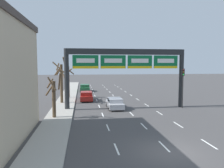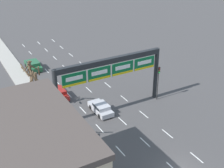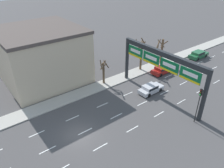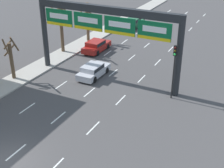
{
  "view_description": "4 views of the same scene",
  "coord_description": "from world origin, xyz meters",
  "px_view_note": "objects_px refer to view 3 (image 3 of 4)",
  "views": [
    {
      "loc": [
        -5.5,
        -12.87,
        5.59
      ],
      "look_at": [
        -1.62,
        15.53,
        3.03
      ],
      "focal_mm": 35.0,
      "sensor_mm": 36.0,
      "label": 1
    },
    {
      "loc": [
        -17.65,
        -17.58,
        22.1
      ],
      "look_at": [
        -0.3,
        13.22,
        4.43
      ],
      "focal_mm": 50.0,
      "sensor_mm": 36.0,
      "label": 2
    },
    {
      "loc": [
        18.47,
        -9.05,
        18.86
      ],
      "look_at": [
        -1.3,
        6.26,
        4.44
      ],
      "focal_mm": 35.0,
      "sensor_mm": 36.0,
      "label": 3
    },
    {
      "loc": [
        13.81,
        -11.36,
        13.96
      ],
      "look_at": [
        2.53,
        10.76,
        1.56
      ],
      "focal_mm": 50.0,
      "sensor_mm": 36.0,
      "label": 4
    }
  ],
  "objects_px": {
    "car_red": "(162,69)",
    "traffic_light_near_gantry": "(199,99)",
    "tree_bare_second": "(141,53)",
    "car_silver": "(151,88)",
    "sign_gantry": "(161,63)",
    "tree_bare_third": "(161,50)",
    "tree_bare_closest": "(104,71)",
    "car_green": "(198,54)"
  },
  "relations": [
    {
      "from": "sign_gantry",
      "to": "tree_bare_second",
      "type": "xyz_separation_m",
      "value": [
        -8.5,
        4.52,
        -2.25
      ]
    },
    {
      "from": "sign_gantry",
      "to": "car_green",
      "type": "xyz_separation_m",
      "value": [
        -5.02,
        18.67,
        -4.9
      ]
    },
    {
      "from": "traffic_light_near_gantry",
      "to": "tree_bare_second",
      "type": "bearing_deg",
      "value": 161.41
    },
    {
      "from": "tree_bare_closest",
      "to": "tree_bare_third",
      "type": "height_order",
      "value": "tree_bare_third"
    },
    {
      "from": "sign_gantry",
      "to": "car_silver",
      "type": "xyz_separation_m",
      "value": [
        -1.44,
        0.0,
        -4.96
      ]
    },
    {
      "from": "sign_gantry",
      "to": "tree_bare_second",
      "type": "relative_size",
      "value": 2.36
    },
    {
      "from": "traffic_light_near_gantry",
      "to": "tree_bare_closest",
      "type": "height_order",
      "value": "traffic_light_near_gantry"
    },
    {
      "from": "car_red",
      "to": "sign_gantry",
      "type": "bearing_deg",
      "value": -53.96
    },
    {
      "from": "sign_gantry",
      "to": "tree_bare_closest",
      "type": "relative_size",
      "value": 3.33
    },
    {
      "from": "car_green",
      "to": "car_red",
      "type": "height_order",
      "value": "car_green"
    },
    {
      "from": "tree_bare_closest",
      "to": "tree_bare_third",
      "type": "distance_m",
      "value": 13.86
    },
    {
      "from": "tree_bare_closest",
      "to": "tree_bare_second",
      "type": "xyz_separation_m",
      "value": [
        -0.07,
        8.76,
        1.02
      ]
    },
    {
      "from": "car_silver",
      "to": "tree_bare_closest",
      "type": "distance_m",
      "value": 8.35
    },
    {
      "from": "car_silver",
      "to": "tree_bare_closest",
      "type": "height_order",
      "value": "tree_bare_closest"
    },
    {
      "from": "tree_bare_closest",
      "to": "tree_bare_second",
      "type": "height_order",
      "value": "tree_bare_second"
    },
    {
      "from": "sign_gantry",
      "to": "car_silver",
      "type": "height_order",
      "value": "sign_gantry"
    },
    {
      "from": "car_silver",
      "to": "tree_bare_second",
      "type": "distance_m",
      "value": 8.82
    },
    {
      "from": "car_red",
      "to": "traffic_light_near_gantry",
      "type": "relative_size",
      "value": 0.89
    },
    {
      "from": "sign_gantry",
      "to": "car_red",
      "type": "distance_m",
      "value": 9.7
    },
    {
      "from": "tree_bare_closest",
      "to": "tree_bare_second",
      "type": "bearing_deg",
      "value": 90.48
    },
    {
      "from": "tree_bare_third",
      "to": "car_silver",
      "type": "bearing_deg",
      "value": -55.98
    },
    {
      "from": "car_red",
      "to": "tree_bare_third",
      "type": "xyz_separation_m",
      "value": [
        -3.0,
        2.85,
        2.36
      ]
    },
    {
      "from": "car_green",
      "to": "tree_bare_third",
      "type": "bearing_deg",
      "value": -107.68
    },
    {
      "from": "traffic_light_near_gantry",
      "to": "car_red",
      "type": "bearing_deg",
      "value": 148.25
    },
    {
      "from": "tree_bare_second",
      "to": "tree_bare_closest",
      "type": "bearing_deg",
      "value": -89.52
    },
    {
      "from": "sign_gantry",
      "to": "car_silver",
      "type": "distance_m",
      "value": 5.16
    },
    {
      "from": "car_red",
      "to": "car_silver",
      "type": "relative_size",
      "value": 1.03
    },
    {
      "from": "sign_gantry",
      "to": "tree_bare_third",
      "type": "distance_m",
      "value": 12.7
    },
    {
      "from": "car_red",
      "to": "traffic_light_near_gantry",
      "type": "distance_m",
      "value": 14.59
    },
    {
      "from": "car_silver",
      "to": "tree_bare_closest",
      "type": "bearing_deg",
      "value": -148.8
    },
    {
      "from": "car_red",
      "to": "tree_bare_third",
      "type": "bearing_deg",
      "value": 136.52
    },
    {
      "from": "tree_bare_third",
      "to": "tree_bare_closest",
      "type": "bearing_deg",
      "value": -92.15
    },
    {
      "from": "sign_gantry",
      "to": "tree_bare_closest",
      "type": "xyz_separation_m",
      "value": [
        -8.43,
        -4.24,
        -3.27
      ]
    },
    {
      "from": "traffic_light_near_gantry",
      "to": "car_green",
      "type": "bearing_deg",
      "value": 122.26
    },
    {
      "from": "car_red",
      "to": "tree_bare_closest",
      "type": "distance_m",
      "value": 11.66
    },
    {
      "from": "traffic_light_near_gantry",
      "to": "tree_bare_second",
      "type": "distance_m",
      "value": 16.63
    },
    {
      "from": "traffic_light_near_gantry",
      "to": "car_silver",
      "type": "bearing_deg",
      "value": 174.87
    },
    {
      "from": "car_red",
      "to": "car_green",
      "type": "bearing_deg",
      "value": 90.52
    },
    {
      "from": "sign_gantry",
      "to": "tree_bare_closest",
      "type": "height_order",
      "value": "sign_gantry"
    },
    {
      "from": "car_silver",
      "to": "traffic_light_near_gantry",
      "type": "relative_size",
      "value": 0.86
    },
    {
      "from": "car_silver",
      "to": "tree_bare_third",
      "type": "xyz_separation_m",
      "value": [
        -6.48,
        9.59,
        2.38
      ]
    },
    {
      "from": "car_green",
      "to": "tree_bare_third",
      "type": "height_order",
      "value": "tree_bare_third"
    }
  ]
}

